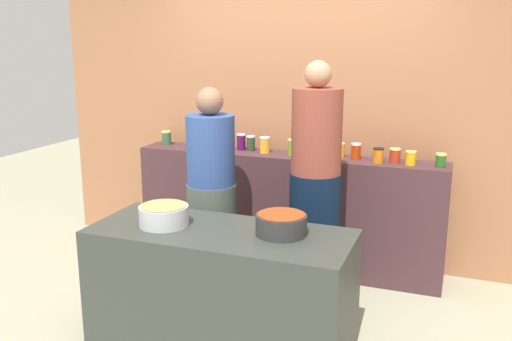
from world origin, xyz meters
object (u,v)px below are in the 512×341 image
at_px(preserve_jar_13, 441,160).
at_px(cooking_pot_left, 164,215).
at_px(preserve_jar_5, 265,145).
at_px(preserve_jar_8, 340,150).
at_px(preserve_jar_1, 196,140).
at_px(preserve_jar_4, 251,143).
at_px(preserve_jar_10, 378,155).
at_px(cook_with_tongs, 212,202).
at_px(cook_in_cap, 315,197).
at_px(preserve_jar_11, 395,155).
at_px(preserve_jar_2, 210,144).
at_px(preserve_jar_7, 320,150).
at_px(preserve_jar_12, 411,158).
at_px(preserve_jar_0, 167,138).
at_px(cooking_pot_center, 281,224).
at_px(preserve_jar_6, 293,147).
at_px(preserve_jar_9, 356,151).

height_order(preserve_jar_13, cooking_pot_left, preserve_jar_13).
distance_m(preserve_jar_5, preserve_jar_8, 0.65).
xyz_separation_m(preserve_jar_1, preserve_jar_4, (0.54, -0.01, 0.00)).
relative_size(preserve_jar_8, preserve_jar_10, 0.97).
distance_m(preserve_jar_4, cook_with_tongs, 0.80).
bearing_deg(cook_in_cap, preserve_jar_11, 49.03).
bearing_deg(preserve_jar_4, preserve_jar_2, -163.54).
bearing_deg(preserve_jar_7, preserve_jar_8, 7.80).
bearing_deg(preserve_jar_7, preserve_jar_12, -5.87).
distance_m(preserve_jar_0, preserve_jar_11, 2.11).
bearing_deg(preserve_jar_8, preserve_jar_11, -8.05).
bearing_deg(cooking_pot_left, preserve_jar_10, 49.64).
xyz_separation_m(preserve_jar_4, cooking_pot_center, (0.74, -1.38, -0.23)).
bearing_deg(preserve_jar_11, preserve_jar_0, 178.81).
relative_size(preserve_jar_0, preserve_jar_1, 1.01).
bearing_deg(preserve_jar_5, preserve_jar_1, 175.57).
relative_size(preserve_jar_7, cooking_pot_left, 0.32).
height_order(preserve_jar_1, preserve_jar_11, preserve_jar_1).
bearing_deg(preserve_jar_4, preserve_jar_6, -7.15).
height_order(preserve_jar_6, preserve_jar_13, preserve_jar_6).
bearing_deg(preserve_jar_8, preserve_jar_4, -178.69).
distance_m(cook_with_tongs, cook_in_cap, 0.82).
relative_size(preserve_jar_9, preserve_jar_12, 1.19).
relative_size(preserve_jar_0, preserve_jar_6, 0.93).
bearing_deg(cooking_pot_center, preserve_jar_5, 113.89).
distance_m(preserve_jar_2, preserve_jar_4, 0.37).
xyz_separation_m(preserve_jar_11, cook_with_tongs, (-1.32, -0.67, -0.34)).
bearing_deg(preserve_jar_2, preserve_jar_4, 16.46).
bearing_deg(preserve_jar_8, preserve_jar_9, -16.58).
distance_m(preserve_jar_8, cooking_pot_left, 1.73).
bearing_deg(preserve_jar_11, cooking_pot_center, -111.39).
height_order(preserve_jar_11, cooking_pot_center, preserve_jar_11).
height_order(preserve_jar_13, cook_in_cap, cook_in_cap).
bearing_deg(preserve_jar_12, preserve_jar_1, 177.33).
bearing_deg(preserve_jar_7, preserve_jar_0, 179.97).
bearing_deg(preserve_jar_11, preserve_jar_13, -5.23).
relative_size(preserve_jar_9, preserve_jar_13, 1.22).
bearing_deg(preserve_jar_12, preserve_jar_4, 176.60).
xyz_separation_m(preserve_jar_9, cooking_pot_center, (-0.20, -1.35, -0.22)).
distance_m(preserve_jar_2, preserve_jar_10, 1.49).
xyz_separation_m(preserve_jar_5, preserve_jar_9, (0.79, 0.02, -0.00)).
height_order(preserve_jar_2, preserve_jar_12, preserve_jar_12).
bearing_deg(cooking_pot_center, cook_with_tongs, 140.13).
height_order(preserve_jar_6, preserve_jar_10, preserve_jar_6).
bearing_deg(cooking_pot_center, preserve_jar_2, 130.63).
bearing_deg(preserve_jar_9, cooking_pot_left, -123.94).
relative_size(preserve_jar_6, preserve_jar_10, 1.13).
xyz_separation_m(preserve_jar_10, preserve_jar_11, (0.12, 0.05, -0.00)).
bearing_deg(preserve_jar_12, cooking_pot_left, -135.53).
bearing_deg(preserve_jar_10, cooking_pot_center, -107.24).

